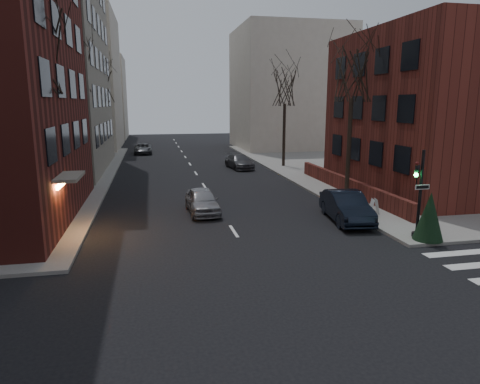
% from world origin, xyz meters
% --- Properties ---
extents(sidewalk_far_right, '(44.00, 44.00, 0.15)m').
position_xyz_m(sidewalk_far_right, '(29.00, 30.00, 0.07)').
color(sidewalk_far_right, gray).
rests_on(sidewalk_far_right, ground).
extents(building_right_brick, '(12.00, 14.00, 11.00)m').
position_xyz_m(building_right_brick, '(16.50, 19.00, 5.50)').
color(building_right_brick, maroon).
rests_on(building_right_brick, ground).
extents(low_wall_right, '(0.35, 16.00, 1.00)m').
position_xyz_m(low_wall_right, '(9.30, 19.00, 0.65)').
color(low_wall_right, maroon).
rests_on(low_wall_right, sidewalk_far_right).
extents(building_distant_la, '(14.00, 16.00, 18.00)m').
position_xyz_m(building_distant_la, '(-15.00, 55.00, 9.00)').
color(building_distant_la, beige).
rests_on(building_distant_la, ground).
extents(building_distant_ra, '(14.00, 14.00, 16.00)m').
position_xyz_m(building_distant_ra, '(15.00, 50.00, 8.00)').
color(building_distant_ra, beige).
rests_on(building_distant_ra, ground).
extents(building_distant_lb, '(10.00, 12.00, 14.00)m').
position_xyz_m(building_distant_lb, '(-13.00, 72.00, 7.00)').
color(building_distant_lb, beige).
rests_on(building_distant_lb, ground).
extents(traffic_signal, '(0.76, 0.44, 4.00)m').
position_xyz_m(traffic_signal, '(7.94, 8.99, 1.91)').
color(traffic_signal, black).
rests_on(traffic_signal, sidewalk_far_right).
extents(tree_left_a, '(4.18, 4.18, 10.26)m').
position_xyz_m(tree_left_a, '(-8.80, 14.00, 8.47)').
color(tree_left_a, '#2D231C').
rests_on(tree_left_a, sidewalk_far_left).
extents(tree_left_b, '(4.40, 4.40, 10.80)m').
position_xyz_m(tree_left_b, '(-8.80, 26.00, 8.91)').
color(tree_left_b, '#2D231C').
rests_on(tree_left_b, sidewalk_far_left).
extents(tree_left_c, '(3.96, 3.96, 9.72)m').
position_xyz_m(tree_left_c, '(-8.80, 40.00, 8.03)').
color(tree_left_c, '#2D231C').
rests_on(tree_left_c, sidewalk_far_left).
extents(tree_right_a, '(3.96, 3.96, 9.72)m').
position_xyz_m(tree_right_a, '(8.80, 18.00, 8.03)').
color(tree_right_a, '#2D231C').
rests_on(tree_right_a, sidewalk_far_right).
extents(tree_right_b, '(3.74, 3.74, 9.18)m').
position_xyz_m(tree_right_b, '(8.80, 32.00, 7.59)').
color(tree_right_b, '#2D231C').
rests_on(tree_right_b, sidewalk_far_right).
extents(streetlamp_near, '(0.36, 0.36, 6.28)m').
position_xyz_m(streetlamp_near, '(-8.20, 22.00, 4.24)').
color(streetlamp_near, black).
rests_on(streetlamp_near, sidewalk_far_left).
extents(streetlamp_far, '(0.36, 0.36, 6.28)m').
position_xyz_m(streetlamp_far, '(-8.20, 42.00, 4.24)').
color(streetlamp_far, black).
rests_on(streetlamp_far, sidewalk_far_left).
extents(parked_sedan, '(2.27, 5.00, 1.59)m').
position_xyz_m(parked_sedan, '(6.20, 12.61, 0.80)').
color(parked_sedan, black).
rests_on(parked_sedan, ground).
extents(car_lane_silver, '(1.82, 4.20, 1.41)m').
position_xyz_m(car_lane_silver, '(-1.09, 15.90, 0.71)').
color(car_lane_silver, gray).
rests_on(car_lane_silver, ground).
extents(car_lane_gray, '(2.45, 4.86, 1.35)m').
position_xyz_m(car_lane_gray, '(4.39, 32.05, 0.68)').
color(car_lane_gray, '#414246').
rests_on(car_lane_gray, ground).
extents(car_lane_far, '(2.12, 4.58, 1.27)m').
position_xyz_m(car_lane_far, '(-4.85, 46.30, 0.64)').
color(car_lane_far, '#46474C').
rests_on(car_lane_far, ground).
extents(sandwich_board, '(0.50, 0.62, 0.89)m').
position_xyz_m(sandwich_board, '(8.05, 13.02, 0.60)').
color(sandwich_board, silver).
rests_on(sandwich_board, sidewalk_far_right).
extents(evergreen_shrub, '(1.49, 1.49, 2.18)m').
position_xyz_m(evergreen_shrub, '(8.22, 8.50, 1.24)').
color(evergreen_shrub, black).
rests_on(evergreen_shrub, sidewalk_far_right).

